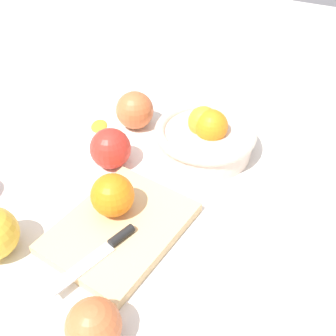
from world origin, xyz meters
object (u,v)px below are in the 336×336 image
cutting_board (121,228)px  knife (105,249)px  apple_front_left_2 (135,110)px  apple_front_left (110,148)px  bowl (205,136)px  orange_on_board (112,195)px  apple_back_right (94,326)px

cutting_board → knife: bearing=9.1°
apple_front_left_2 → apple_front_left: bearing=11.1°
knife → apple_front_left_2: bearing=-156.5°
bowl → apple_front_left: bearing=-49.9°
orange_on_board → apple_front_left: (-0.12, -0.08, -0.02)m
cutting_board → knife: size_ratio=1.48×
cutting_board → orange_on_board: (-0.02, -0.02, 0.05)m
apple_front_left → orange_on_board: bearing=35.4°
cutting_board → apple_front_left_2: (-0.27, -0.13, 0.03)m
apple_back_right → apple_front_left_2: bearing=-155.2°
bowl → apple_front_left_2: bearing=-94.4°
apple_front_left → cutting_board: bearing=38.0°
knife → apple_back_right: size_ratio=2.15×
cutting_board → knife: (0.06, 0.01, 0.01)m
apple_front_left_2 → apple_back_right: (0.44, 0.20, -0.01)m
bowl → knife: (0.31, -0.03, -0.01)m
apple_front_left_2 → cutting_board: bearing=26.2°
knife → apple_front_left: bearing=-148.9°
bowl → apple_front_left: size_ratio=2.56×
bowl → apple_front_left_2: (-0.01, -0.17, 0.00)m
orange_on_board → apple_front_left_2: bearing=-156.5°
cutting_board → apple_front_left: size_ratio=2.88×
bowl → orange_on_board: bowl is taller
orange_on_board → apple_front_left_2: (-0.25, -0.11, -0.01)m
orange_on_board → apple_front_left: bearing=-144.6°
orange_on_board → apple_front_left_2: 0.27m
bowl → knife: bowl is taller
cutting_board → apple_back_right: 0.18m
apple_back_right → apple_front_left: bearing=-149.9°
orange_on_board → apple_back_right: bearing=26.4°
bowl → orange_on_board: bearing=-14.5°
apple_front_left → bowl: bearing=130.1°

